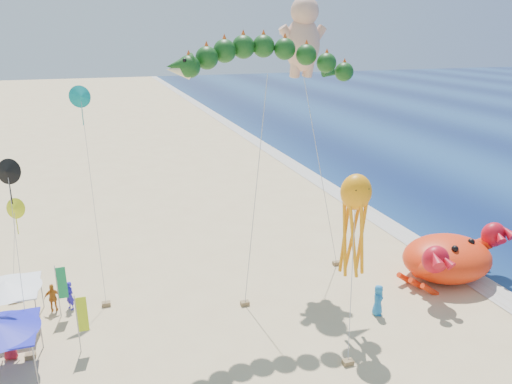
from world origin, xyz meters
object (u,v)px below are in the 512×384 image
crab_inflatable (448,257)px  cherub_kite (303,34)px  octopus_kite (354,217)px  dragon_kite (265,65)px  canopy_white (6,286)px

crab_inflatable → cherub_kite: (-7.88, 6.32, 13.70)m
crab_inflatable → octopus_kite: size_ratio=0.93×
dragon_kite → cherub_kite: 5.82m
cherub_kite → canopy_white: size_ratio=4.90×
dragon_kite → canopy_white: 18.33m
octopus_kite → dragon_kite: bearing=121.8°
cherub_kite → canopy_white: 22.66m
dragon_kite → canopy_white: size_ratio=4.14×
crab_inflatable → canopy_white: crab_inflatable is taller
dragon_kite → canopy_white: (-14.44, 0.65, -11.26)m
dragon_kite → canopy_white: bearing=177.4°
dragon_kite → octopus_kite: 9.51m
dragon_kite → octopus_kite: size_ratio=1.73×
octopus_kite → canopy_white: 18.90m
crab_inflatable → cherub_kite: bearing=141.3°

